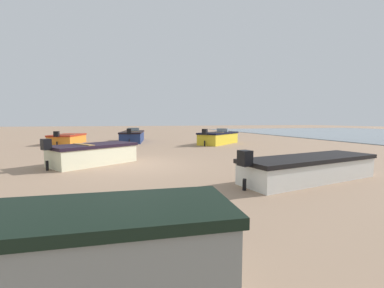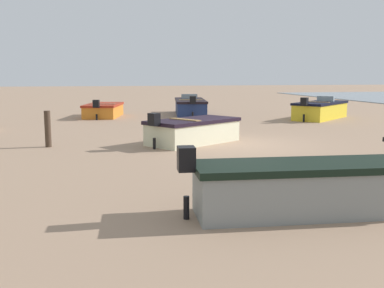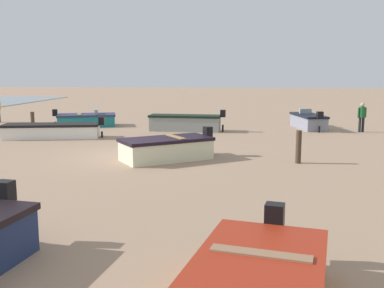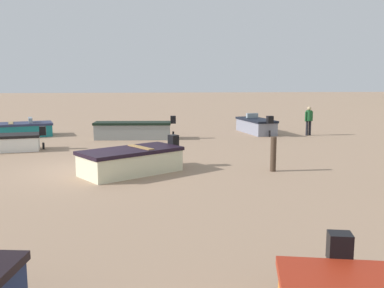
{
  "view_description": "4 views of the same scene",
  "coord_description": "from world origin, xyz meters",
  "px_view_note": "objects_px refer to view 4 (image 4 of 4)",
  "views": [
    {
      "loc": [
        -10.41,
        0.46,
        1.81
      ],
      "look_at": [
        -2.55,
        -1.85,
        1.05
      ],
      "focal_mm": 23.45,
      "sensor_mm": 36.0,
      "label": 1
    },
    {
      "loc": [
        -14.6,
        4.81,
        2.38
      ],
      "look_at": [
        -3.09,
        2.34,
        0.56
      ],
      "focal_mm": 42.42,
      "sensor_mm": 36.0,
      "label": 2
    },
    {
      "loc": [
        16.97,
        4.04,
        3.27
      ],
      "look_at": [
        2.08,
        2.59,
        0.84
      ],
      "focal_mm": 41.45,
      "sensor_mm": 36.0,
      "label": 3
    },
    {
      "loc": [
        15.1,
        2.11,
        3.2
      ],
      "look_at": [
        -1.54,
        3.78,
        0.62
      ],
      "focal_mm": 40.31,
      "sensor_mm": 36.0,
      "label": 4
    }
  ],
  "objects_px": {
    "boat_grey_2": "(133,130)",
    "boat_grey_8": "(256,126)",
    "boat_cream_0": "(131,161)",
    "mooring_post_near_water": "(273,154)",
    "boat_teal_1": "(19,129)",
    "beach_walker_distant": "(309,118)"
  },
  "relations": [
    {
      "from": "boat_cream_0",
      "to": "beach_walker_distant",
      "type": "bearing_deg",
      "value": -81.32
    },
    {
      "from": "boat_cream_0",
      "to": "boat_teal_1",
      "type": "distance_m",
      "value": 11.96
    },
    {
      "from": "boat_teal_1",
      "to": "boat_grey_2",
      "type": "height_order",
      "value": "boat_grey_2"
    },
    {
      "from": "boat_cream_0",
      "to": "boat_grey_8",
      "type": "bearing_deg",
      "value": -68.18
    },
    {
      "from": "boat_teal_1",
      "to": "boat_grey_8",
      "type": "bearing_deg",
      "value": 73.8
    },
    {
      "from": "boat_teal_1",
      "to": "boat_grey_8",
      "type": "xyz_separation_m",
      "value": [
        -0.11,
        13.35,
        0.05
      ]
    },
    {
      "from": "boat_grey_8",
      "to": "mooring_post_near_water",
      "type": "bearing_deg",
      "value": -111.35
    },
    {
      "from": "mooring_post_near_water",
      "to": "boat_grey_8",
      "type": "bearing_deg",
      "value": 169.09
    },
    {
      "from": "boat_grey_2",
      "to": "boat_cream_0",
      "type": "bearing_deg",
      "value": -174.33
    },
    {
      "from": "boat_cream_0",
      "to": "boat_grey_8",
      "type": "distance_m",
      "value": 12.22
    },
    {
      "from": "boat_grey_2",
      "to": "mooring_post_near_water",
      "type": "height_order",
      "value": "boat_grey_2"
    },
    {
      "from": "boat_cream_0",
      "to": "mooring_post_near_water",
      "type": "distance_m",
      "value": 4.86
    },
    {
      "from": "boat_grey_2",
      "to": "boat_grey_8",
      "type": "xyz_separation_m",
      "value": [
        -1.77,
        7.06,
        -0.02
      ]
    },
    {
      "from": "boat_grey_2",
      "to": "boat_grey_8",
      "type": "height_order",
      "value": "boat_grey_2"
    },
    {
      "from": "boat_grey_8",
      "to": "boat_cream_0",
      "type": "bearing_deg",
      "value": -134.45
    },
    {
      "from": "boat_grey_2",
      "to": "boat_grey_8",
      "type": "distance_m",
      "value": 7.28
    },
    {
      "from": "mooring_post_near_water",
      "to": "boat_grey_2",
      "type": "bearing_deg",
      "value": -149.2
    },
    {
      "from": "boat_cream_0",
      "to": "mooring_post_near_water",
      "type": "relative_size",
      "value": 3.07
    },
    {
      "from": "boat_grey_8",
      "to": "mooring_post_near_water",
      "type": "distance_m",
      "value": 10.48
    },
    {
      "from": "boat_grey_2",
      "to": "mooring_post_near_water",
      "type": "bearing_deg",
      "value": -145.06
    },
    {
      "from": "boat_grey_8",
      "to": "beach_walker_distant",
      "type": "relative_size",
      "value": 2.27
    },
    {
      "from": "boat_cream_0",
      "to": "boat_teal_1",
      "type": "height_order",
      "value": "boat_cream_0"
    }
  ]
}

